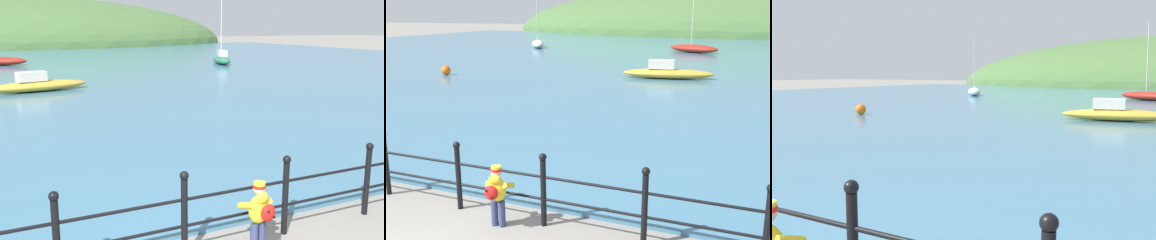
# 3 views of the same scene
# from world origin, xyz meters

# --- Properties ---
(water) EXTENTS (80.00, 60.00, 0.10)m
(water) POSITION_xyz_m (0.00, 32.00, 0.05)
(water) COLOR teal
(water) RESTS_ON ground
(iron_railing) EXTENTS (9.89, 0.12, 1.21)m
(iron_railing) POSITION_xyz_m (-0.29, 1.50, 0.64)
(iron_railing) COLOR black
(iron_railing) RESTS_ON ground
(child_in_coat) EXTENTS (0.40, 0.54, 1.00)m
(child_in_coat) POSITION_xyz_m (0.68, 1.19, 0.61)
(child_in_coat) COLOR navy
(child_in_coat) RESTS_ON ground
(boat_blue_hull) EXTENTS (2.22, 4.04, 4.84)m
(boat_blue_hull) POSITION_xyz_m (14.42, 26.68, 0.46)
(boat_blue_hull) COLOR #287551
(boat_blue_hull) RESTS_ON water
(boat_nearest_quay) EXTENTS (4.57, 2.02, 0.90)m
(boat_nearest_quay) POSITION_xyz_m (-0.12, 17.64, 0.39)
(boat_nearest_quay) COLOR gold
(boat_nearest_quay) RESTS_ON water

